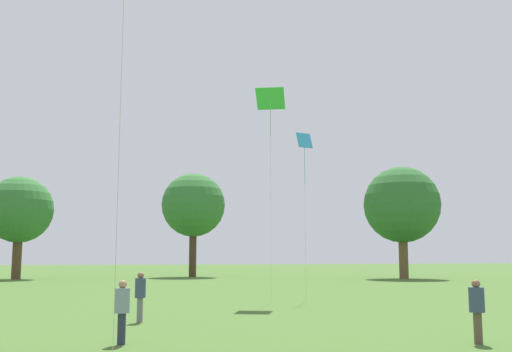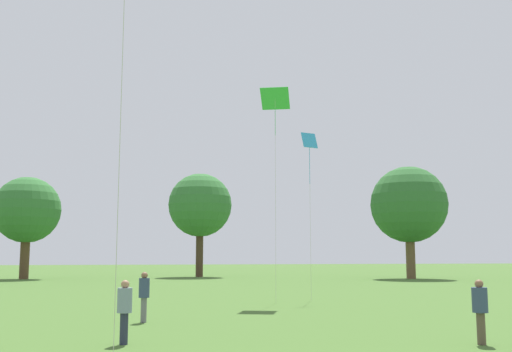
% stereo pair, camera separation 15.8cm
% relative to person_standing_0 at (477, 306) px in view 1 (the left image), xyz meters
% --- Properties ---
extents(person_standing_0, '(0.41, 0.41, 1.61)m').
position_rel_person_standing_0_xyz_m(person_standing_0, '(0.00, 0.00, 0.00)').
color(person_standing_0, brown).
rests_on(person_standing_0, ground).
extents(person_standing_2, '(0.52, 0.52, 1.59)m').
position_rel_person_standing_0_xyz_m(person_standing_2, '(-8.71, 2.06, -0.01)').
color(person_standing_2, '#282D42').
rests_on(person_standing_2, ground).
extents(person_standing_3, '(0.50, 0.50, 1.66)m').
position_rel_person_standing_0_xyz_m(person_standing_3, '(-8.00, 7.02, 0.04)').
color(person_standing_3, slate).
rests_on(person_standing_3, ground).
extents(kite_3, '(0.90, 0.51, 8.48)m').
position_rel_person_standing_0_xyz_m(kite_3, '(0.55, 15.09, 6.82)').
color(kite_3, '#339EDB').
rests_on(kite_3, ground).
extents(kite_5, '(1.70, 1.55, 10.30)m').
position_rel_person_standing_0_xyz_m(kite_5, '(-1.53, 14.07, 8.78)').
color(kite_5, green).
rests_on(kite_5, ground).
extents(distant_tree_1, '(6.38, 6.38, 9.82)m').
position_rel_person_standing_0_xyz_m(distant_tree_1, '(-17.42, 47.66, 5.63)').
color(distant_tree_1, brown).
rests_on(distant_tree_1, ground).
extents(distant_tree_2, '(6.77, 6.77, 10.99)m').
position_rel_person_standing_0_xyz_m(distant_tree_2, '(-0.27, 49.96, 6.61)').
color(distant_tree_2, '#473323').
rests_on(distant_tree_2, ground).
extents(distant_tree_3, '(7.50, 7.50, 10.98)m').
position_rel_person_standing_0_xyz_m(distant_tree_3, '(19.05, 40.11, 6.24)').
color(distant_tree_3, brown).
rests_on(distant_tree_3, ground).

